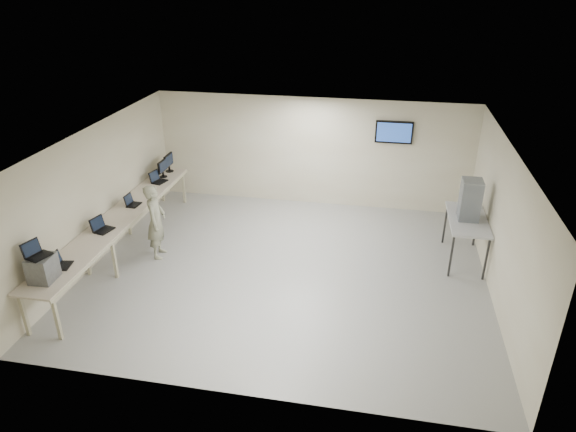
% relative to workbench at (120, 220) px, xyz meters
% --- Properties ---
extents(room, '(8.01, 7.01, 2.81)m').
position_rel_workbench_xyz_m(room, '(3.62, 0.06, 0.58)').
color(room, '#989897').
rests_on(room, ground).
extents(workbench, '(0.76, 6.00, 0.90)m').
position_rel_workbench_xyz_m(workbench, '(0.00, 0.00, 0.00)').
color(workbench, '#B9A997').
rests_on(workbench, ground).
extents(equipment_box, '(0.40, 0.45, 0.45)m').
position_rel_workbench_xyz_m(equipment_box, '(-0.06, -2.48, 0.30)').
color(equipment_box, slate).
rests_on(equipment_box, workbench).
extents(laptop_on_box, '(0.39, 0.42, 0.28)m').
position_rel_workbench_xyz_m(laptop_on_box, '(-0.12, -2.48, 0.59)').
color(laptop_on_box, black).
rests_on(laptop_on_box, equipment_box).
extents(laptop_0, '(0.32, 0.37, 0.26)m').
position_rel_workbench_xyz_m(laptop_0, '(-0.06, -2.03, 0.14)').
color(laptop_0, black).
rests_on(laptop_0, workbench).
extents(laptop_1, '(0.38, 0.42, 0.29)m').
position_rel_workbench_xyz_m(laptop_1, '(-0.05, -0.64, 0.15)').
color(laptop_1, black).
rests_on(laptop_1, workbench).
extents(laptop_2, '(0.28, 0.33, 0.25)m').
position_rel_workbench_xyz_m(laptop_2, '(-0.01, 0.61, 0.14)').
color(laptop_2, black).
rests_on(laptop_2, workbench).
extents(laptop_3, '(0.37, 0.41, 0.28)m').
position_rel_workbench_xyz_m(laptop_3, '(-0.01, 2.00, 0.15)').
color(laptop_3, black).
rests_on(laptop_3, workbench).
extents(monitor_near, '(0.19, 0.43, 0.43)m').
position_rel_workbench_xyz_m(monitor_near, '(-0.01, 2.35, 0.33)').
color(monitor_near, black).
rests_on(monitor_near, workbench).
extents(monitor_far, '(0.21, 0.46, 0.46)m').
position_rel_workbench_xyz_m(monitor_far, '(-0.01, 2.75, 0.35)').
color(monitor_far, black).
rests_on(monitor_far, workbench).
extents(soldier, '(0.49, 0.65, 1.64)m').
position_rel_workbench_xyz_m(soldier, '(0.78, 0.10, -0.01)').
color(soldier, gray).
rests_on(soldier, ground).
extents(side_table, '(0.77, 1.64, 0.98)m').
position_rel_workbench_xyz_m(side_table, '(7.19, 1.12, 0.09)').
color(side_table, '#AAAAAA').
rests_on(side_table, ground).
extents(storage_bins, '(0.40, 0.44, 0.84)m').
position_rel_workbench_xyz_m(storage_bins, '(7.17, 1.12, 0.58)').
color(storage_bins, gray).
rests_on(storage_bins, side_table).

